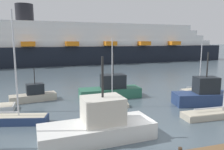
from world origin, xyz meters
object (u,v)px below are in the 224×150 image
at_px(sailboat_0, 197,90).
at_px(sailboat_5, 218,110).
at_px(sailboat_1, 109,104).
at_px(sailboat_3, 14,118).
at_px(fishing_boat_1, 99,125).
at_px(fishing_boat_3, 111,89).
at_px(fishing_boat_2, 34,95).
at_px(fishing_boat_0, 208,95).
at_px(cruise_ship, 85,46).

relative_size(sailboat_0, sailboat_5, 0.52).
distance_m(sailboat_1, sailboat_3, 9.45).
distance_m(sailboat_3, fishing_boat_1, 8.12).
height_order(sailboat_5, fishing_boat_3, sailboat_5).
height_order(fishing_boat_2, fishing_boat_3, fishing_boat_3).
xyz_separation_m(sailboat_0, fishing_boat_0, (-2.45, -4.97, 0.69)).
xyz_separation_m(sailboat_5, fishing_boat_3, (-7.72, 9.61, 0.42)).
distance_m(sailboat_3, cruise_ship, 51.31).
distance_m(sailboat_0, sailboat_1, 13.65).
distance_m(sailboat_1, sailboat_5, 10.76).
xyz_separation_m(sailboat_5, fishing_boat_2, (-16.93, 10.76, 0.10)).
relative_size(sailboat_5, fishing_boat_1, 1.55).
height_order(sailboat_5, fishing_boat_0, sailboat_5).
height_order(fishing_boat_0, fishing_boat_3, fishing_boat_0).
relative_size(sailboat_3, fishing_boat_0, 1.19).
bearing_deg(fishing_boat_1, fishing_boat_0, 16.06).
bearing_deg(cruise_ship, fishing_boat_0, -87.95).
bearing_deg(fishing_boat_1, sailboat_1, 64.58).
height_order(sailboat_0, sailboat_5, sailboat_5).
distance_m(fishing_boat_2, fishing_boat_3, 9.29).
bearing_deg(sailboat_1, fishing_boat_1, -99.36).
bearing_deg(sailboat_3, fishing_boat_2, 93.73).
bearing_deg(fishing_boat_2, cruise_ship, 61.50).
bearing_deg(sailboat_5, sailboat_1, 149.14).
relative_size(sailboat_3, cruise_ship, 0.10).
bearing_deg(sailboat_5, cruise_ship, 95.94).
bearing_deg(fishing_boat_0, fishing_boat_3, -21.16).
bearing_deg(fishing_boat_3, sailboat_3, -149.71).
relative_size(sailboat_0, sailboat_3, 0.70).
height_order(sailboat_5, fishing_boat_1, sailboat_5).
bearing_deg(sailboat_1, cruise_ship, 95.22).
xyz_separation_m(sailboat_0, fishing_boat_1, (-16.17, -10.02, 0.72)).
height_order(sailboat_3, fishing_boat_2, sailboat_3).
relative_size(sailboat_5, cruise_ship, 0.13).
xyz_separation_m(fishing_boat_2, cruise_ship, (13.37, 41.79, 4.76)).
bearing_deg(sailboat_1, sailboat_3, -154.53).
bearing_deg(sailboat_5, fishing_boat_1, -171.37).
relative_size(sailboat_5, fishing_boat_0, 1.62).
relative_size(fishing_boat_0, fishing_boat_2, 1.49).
height_order(sailboat_1, fishing_boat_0, sailboat_1).
relative_size(fishing_boat_1, fishing_boat_2, 1.56).
distance_m(sailboat_0, cruise_ship, 44.89).
bearing_deg(fishing_boat_0, fishing_boat_2, -10.12).
distance_m(sailboat_0, fishing_boat_3, 12.11).
bearing_deg(fishing_boat_0, sailboat_5, 73.41).
relative_size(sailboat_0, fishing_boat_2, 1.24).
height_order(fishing_boat_1, fishing_boat_2, fishing_boat_1).
xyz_separation_m(sailboat_1, fishing_boat_1, (-2.80, -7.21, 0.74)).
bearing_deg(fishing_boat_1, sailboat_3, 137.78).
xyz_separation_m(sailboat_0, sailboat_5, (-4.33, -8.66, 0.27)).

